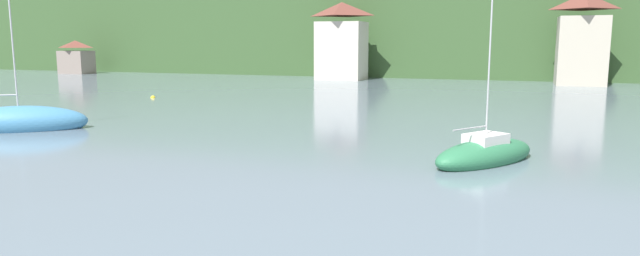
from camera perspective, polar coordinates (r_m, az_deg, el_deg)
The scene contains 7 objects.
wooded_hillside at distance 126.49m, azimuth 26.04°, elevation 8.30°, with size 352.00×74.69×31.01m.
shore_building_west at distance 105.42m, azimuth -23.82°, elevation 6.66°, with size 5.44×3.72×5.69m.
shore_building_westcentral at distance 81.60m, azimuth 2.25°, elevation 8.81°, with size 6.93×5.90×11.13m.
shore_building_central at distance 78.44m, azimuth 25.38°, elevation 8.11°, with size 6.05×6.19×11.54m.
sailboat_mid_4 at distance 39.54m, azimuth -28.57°, elevation 0.51°, with size 8.05×6.76×11.43m.
sailboat_mid_5 at distance 26.57m, azimuth 16.64°, elevation -2.60°, with size 5.32×6.45×9.20m.
mooring_buoy_near at distance 57.24m, azimuth -16.83°, elevation 2.99°, with size 0.47×0.47×0.47m, color yellow.
Camera 1 is at (8.27, 16.07, 5.52)m, focal length 31.06 mm.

